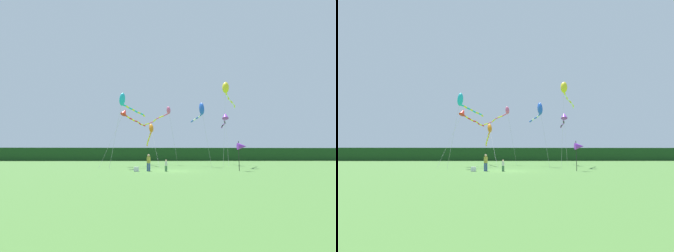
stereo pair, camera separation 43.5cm
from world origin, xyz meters
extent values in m
plane|color=#477533|center=(0.00, 0.00, 0.00)|extent=(120.00, 120.00, 0.00)
cube|color=#193D19|center=(0.00, 45.00, 1.81)|extent=(108.00, 3.50, 3.61)
cylinder|color=#334C8C|center=(-2.23, -0.35, 0.40)|extent=(0.17, 0.17, 0.80)
cylinder|color=#334C8C|center=(-2.05, -0.35, 0.40)|extent=(0.17, 0.17, 0.80)
cylinder|color=olive|center=(-2.14, -0.35, 1.11)|extent=(0.37, 0.37, 0.63)
sphere|color=tan|center=(-2.14, -0.35, 1.54)|extent=(0.23, 0.23, 0.23)
cylinder|color=#3F724C|center=(-0.49, -0.71, 0.27)|extent=(0.11, 0.11, 0.54)
cylinder|color=#3F724C|center=(-0.36, -0.71, 0.27)|extent=(0.11, 0.11, 0.54)
cylinder|color=silver|center=(-0.42, -0.71, 0.76)|extent=(0.25, 0.25, 0.43)
sphere|color=tan|center=(-0.42, -0.71, 1.06)|extent=(0.16, 0.16, 0.16)
cube|color=silver|center=(-3.30, -0.64, 0.22)|extent=(0.48, 0.44, 0.43)
cylinder|color=black|center=(6.87, -0.41, 1.50)|extent=(0.06, 0.06, 2.99)
cone|color=purple|center=(7.22, -0.41, 2.45)|extent=(0.90, 0.70, 0.70)
cylinder|color=#B2B2B2|center=(9.13, 11.78, 3.91)|extent=(0.57, 3.20, 7.84)
cone|color=purple|center=(9.40, 13.37, 7.83)|extent=(1.23, 1.48, 1.30)
cylinder|color=purple|center=(9.44, 13.82, 7.28)|extent=(0.29, 0.98, 0.50)
cylinder|color=black|center=(9.65, 14.69, 7.00)|extent=(0.54, 0.96, 0.44)
cylinder|color=purple|center=(9.79, 15.56, 6.77)|extent=(0.27, 0.96, 0.41)
cylinder|color=black|center=(9.76, 16.46, 6.61)|extent=(0.22, 0.93, 0.32)
cylinder|color=purple|center=(9.85, 17.36, 6.48)|extent=(0.37, 0.96, 0.35)
cylinder|color=#B2B2B2|center=(-6.28, 4.53, 4.26)|extent=(1.08, 1.68, 8.52)
ellipsoid|color=#1EB7CC|center=(-5.75, 5.35, 8.52)|extent=(1.08, 1.22, 1.79)
cylinder|color=#1EB7CC|center=(-5.56, 5.56, 7.80)|extent=(0.55, 0.57, 0.27)
cylinder|color=yellow|center=(-5.23, 6.01, 7.71)|extent=(0.47, 0.63, 0.32)
cylinder|color=#1EB7CC|center=(-4.89, 6.46, 7.59)|extent=(0.57, 0.57, 0.31)
cylinder|color=yellow|center=(-4.56, 6.92, 7.49)|extent=(0.44, 0.62, 0.28)
cylinder|color=#1EB7CC|center=(-4.25, 7.39, 7.37)|extent=(0.57, 0.60, 0.36)
cylinder|color=yellow|center=(-3.88, 7.82, 7.25)|extent=(0.53, 0.58, 0.26)
cylinder|color=#1EB7CC|center=(-3.54, 8.27, 7.18)|extent=(0.50, 0.60, 0.28)
cylinder|color=yellow|center=(-3.29, 8.78, 7.07)|extent=(0.39, 0.65, 0.35)
cylinder|color=#B2B2B2|center=(7.17, 5.72, 5.32)|extent=(1.35, 2.68, 10.64)
ellipsoid|color=yellow|center=(7.83, 7.04, 10.64)|extent=(1.33, 1.45, 1.70)
cylinder|color=yellow|center=(7.96, 7.36, 9.92)|extent=(0.48, 0.75, 0.37)
cylinder|color=white|center=(8.29, 7.95, 9.72)|extent=(0.58, 0.73, 0.41)
cylinder|color=yellow|center=(8.60, 8.55, 9.54)|extent=(0.46, 0.74, 0.33)
cylinder|color=white|center=(8.94, 9.13, 9.42)|extent=(0.59, 0.68, 0.31)
cylinder|color=yellow|center=(9.35, 9.67, 9.28)|extent=(0.59, 0.71, 0.37)
cylinder|color=white|center=(9.77, 10.21, 9.08)|extent=(0.63, 0.70, 0.40)
cylinder|color=yellow|center=(10.12, 10.79, 8.94)|extent=(0.45, 0.73, 0.27)
cylinder|color=white|center=(10.34, 11.43, 8.84)|extent=(0.39, 0.74, 0.31)
cylinder|color=#B2B2B2|center=(1.14, 14.80, 4.54)|extent=(1.46, 1.74, 9.09)
ellipsoid|color=#E5598C|center=(0.43, 15.66, 9.09)|extent=(1.05, 1.07, 1.39)
cylinder|color=#E5598C|center=(0.02, 15.97, 8.39)|extent=(0.99, 0.82, 0.54)
cylinder|color=yellow|center=(-0.77, 16.62, 8.13)|extent=(0.91, 0.87, 0.37)
cylinder|color=#E5598C|center=(-1.40, 17.42, 7.98)|extent=(0.69, 1.01, 0.32)
cylinder|color=yellow|center=(-1.92, 18.30, 7.75)|extent=(0.74, 1.03, 0.54)
cylinder|color=#E5598C|center=(-2.56, 19.08, 7.46)|extent=(0.91, 0.88, 0.42)
cylinder|color=yellow|center=(-3.34, 19.75, 7.26)|extent=(0.96, 0.80, 0.36)
cylinder|color=#B2B2B2|center=(5.16, 7.40, 4.01)|extent=(0.75, 2.43, 8.02)
ellipsoid|color=blue|center=(4.80, 8.60, 8.01)|extent=(0.98, 1.39, 1.93)
cylinder|color=blue|center=(4.76, 8.92, 7.23)|extent=(0.27, 0.71, 0.34)
cylinder|color=white|center=(4.65, 9.56, 7.09)|extent=(0.35, 0.71, 0.33)
cylinder|color=blue|center=(4.43, 10.16, 6.97)|extent=(0.49, 0.69, 0.30)
cylinder|color=white|center=(4.15, 10.74, 6.84)|extent=(0.47, 0.71, 0.35)
cylinder|color=blue|center=(3.85, 11.31, 6.66)|extent=(0.52, 0.71, 0.39)
cylinder|color=#B2B2B2|center=(-7.33, 7.92, 3.86)|extent=(2.46, 3.83, 7.73)
cone|color=red|center=(-6.11, 9.82, 7.72)|extent=(1.38, 1.48, 1.23)
cylinder|color=red|center=(-5.97, 10.06, 7.26)|extent=(0.49, 0.62, 0.37)
cylinder|color=yellow|center=(-5.68, 10.52, 7.08)|extent=(0.49, 0.62, 0.37)
cylinder|color=red|center=(-5.37, 10.98, 6.94)|extent=(0.51, 0.59, 0.31)
cylinder|color=yellow|center=(-5.04, 11.42, 6.79)|extent=(0.52, 0.61, 0.36)
cylinder|color=red|center=(-4.69, 11.84, 6.68)|extent=(0.55, 0.54, 0.25)
cylinder|color=yellow|center=(-4.37, 12.28, 6.59)|extent=(0.43, 0.62, 0.32)
cylinder|color=red|center=(-4.15, 12.78, 6.44)|extent=(0.42, 0.64, 0.37)
cylinder|color=yellow|center=(-3.87, 13.24, 6.31)|extent=(0.52, 0.57, 0.28)
cylinder|color=red|center=(-3.53, 13.68, 6.25)|extent=(0.49, 0.58, 0.26)
cylinder|color=#B2B2B2|center=(-1.68, 8.33, 2.75)|extent=(1.26, 5.00, 5.52)
ellipsoid|color=orange|center=(-2.29, 10.82, 5.51)|extent=(0.92, 1.34, 1.63)
cylinder|color=orange|center=(-2.38, 11.18, 4.78)|extent=(0.38, 0.83, 0.44)
cylinder|color=yellow|center=(-2.49, 11.92, 4.61)|extent=(0.26, 0.78, 0.28)
cylinder|color=orange|center=(-2.57, 12.65, 4.46)|extent=(0.29, 0.82, 0.42)
cylinder|color=yellow|center=(-2.70, 13.39, 4.23)|extent=(0.38, 0.83, 0.43)
cylinder|color=orange|center=(-2.82, 14.12, 4.02)|extent=(0.27, 0.81, 0.37)
cylinder|color=yellow|center=(-2.92, 14.85, 3.82)|extent=(0.34, 0.83, 0.43)
cylinder|color=orange|center=(-3.01, 15.59, 3.66)|extent=(0.24, 0.77, 0.27)
cylinder|color=yellow|center=(-3.10, 16.33, 3.52)|extent=(0.33, 0.82, 0.41)
cylinder|color=orange|center=(-3.17, 17.06, 3.30)|extent=(0.22, 0.80, 0.41)
camera|label=1|loc=(-1.07, -24.62, 1.57)|focal=26.01mm
camera|label=2|loc=(-0.63, -24.63, 1.57)|focal=26.01mm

